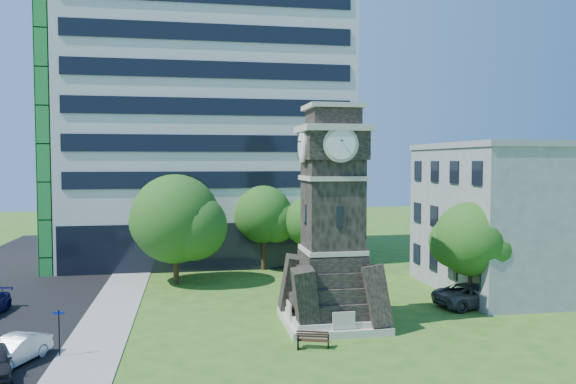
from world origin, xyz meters
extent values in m
plane|color=#2F5D1A|center=(0.00, 0.00, 0.00)|extent=(160.00, 160.00, 0.00)
cube|color=gray|center=(-9.50, 5.00, 0.03)|extent=(3.00, 70.00, 0.06)
cube|color=beige|center=(3.00, 2.00, 0.20)|extent=(5.40, 5.40, 0.40)
cube|color=beige|center=(3.00, 2.00, 0.55)|extent=(4.80, 4.80, 0.30)
cube|color=black|center=(3.00, 2.00, 7.20)|extent=(3.00, 3.00, 6.40)
cube|color=beige|center=(3.00, 2.00, 4.20)|extent=(3.25, 3.25, 0.25)
cube|color=beige|center=(3.00, 2.00, 8.20)|extent=(3.25, 3.25, 0.25)
cube|color=black|center=(3.00, 0.48, 6.20)|extent=(0.35, 0.08, 1.10)
cube|color=black|center=(3.00, 2.00, 10.00)|extent=(3.30, 3.30, 1.60)
cube|color=beige|center=(3.00, 2.00, 10.90)|extent=(3.70, 3.70, 0.35)
cylinder|color=white|center=(3.00, 0.23, 10.00)|extent=(1.56, 0.06, 1.56)
cylinder|color=white|center=(1.23, 2.00, 10.00)|extent=(0.06, 1.56, 1.56)
cube|color=black|center=(3.00, 2.00, 11.50)|extent=(2.60, 2.60, 0.90)
cube|color=beige|center=(3.00, 2.00, 12.10)|extent=(3.00, 3.00, 0.25)
cube|color=silver|center=(-3.00, 26.00, 14.00)|extent=(25.00, 15.00, 28.00)
cube|color=black|center=(-3.00, 18.80, 2.00)|extent=(24.50, 0.80, 4.00)
cube|color=#A2A5A8|center=(20.00, 8.00, 5.00)|extent=(15.00, 12.00, 10.00)
cube|color=#A2A5A8|center=(20.00, 8.00, 10.20)|extent=(15.20, 12.20, 0.40)
imported|color=silver|center=(-12.64, -1.64, 0.62)|extent=(2.74, 4.00, 1.25)
imported|color=#444448|center=(12.80, 4.21, 0.73)|extent=(5.59, 3.36, 1.45)
cube|color=black|center=(0.33, -1.82, 0.31)|extent=(0.05, 0.40, 0.62)
cube|color=black|center=(1.84, -1.82, 0.31)|extent=(0.05, 0.40, 0.62)
cube|color=black|center=(1.08, -1.82, 0.40)|extent=(1.60, 0.43, 0.04)
cube|color=black|center=(1.08, -1.63, 0.65)|extent=(1.60, 0.04, 0.35)
cylinder|color=black|center=(-10.83, -1.00, 1.11)|extent=(0.05, 0.05, 2.22)
cube|color=navy|center=(-10.83, -1.00, 2.09)|extent=(0.53, 0.04, 0.13)
cylinder|color=#332114|center=(-5.85, 14.04, 1.42)|extent=(0.41, 0.41, 2.83)
sphere|color=#25661E|center=(-5.85, 14.04, 4.88)|extent=(6.60, 6.60, 6.60)
sphere|color=#25661E|center=(-4.53, 13.38, 4.33)|extent=(4.95, 4.95, 4.95)
sphere|color=#25661E|center=(-7.01, 14.86, 4.56)|extent=(4.62, 4.62, 4.62)
cylinder|color=#332114|center=(1.27, 18.37, 1.36)|extent=(0.37, 0.37, 2.73)
sphere|color=#29571A|center=(1.27, 18.37, 4.70)|extent=(4.82, 4.82, 4.82)
sphere|color=#29571A|center=(2.24, 17.89, 4.17)|extent=(3.62, 3.62, 3.62)
sphere|color=#29571A|center=(0.43, 18.97, 4.39)|extent=(3.38, 3.38, 3.38)
cylinder|color=#332114|center=(4.82, 16.60, 1.22)|extent=(0.34, 0.34, 2.44)
sphere|color=#275A1A|center=(4.82, 16.60, 4.20)|extent=(4.07, 4.07, 4.07)
sphere|color=#275A1A|center=(5.63, 16.19, 3.73)|extent=(3.05, 3.05, 3.05)
sphere|color=#275A1A|center=(4.11, 17.11, 3.93)|extent=(2.85, 2.85, 2.85)
cylinder|color=#332114|center=(12.44, 4.06, 1.25)|extent=(0.32, 0.32, 2.50)
sphere|color=#235C1B|center=(12.44, 4.06, 4.30)|extent=(4.60, 4.60, 4.60)
sphere|color=#235C1B|center=(13.36, 3.60, 3.81)|extent=(3.45, 3.45, 3.45)
sphere|color=#235C1B|center=(11.63, 4.63, 4.02)|extent=(3.22, 3.22, 3.22)
camera|label=1|loc=(-4.77, -28.09, 9.11)|focal=35.00mm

